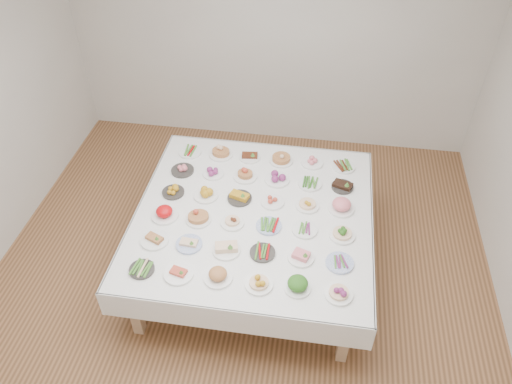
# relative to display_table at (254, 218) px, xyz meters

# --- Properties ---
(room_envelope) EXTENTS (5.02, 5.02, 2.81)m
(room_envelope) POSITION_rel_display_table_xyz_m (-0.11, -0.19, 1.15)
(room_envelope) COLOR #96643E
(room_envelope) RESTS_ON ground
(display_table) EXTENTS (2.20, 2.20, 0.75)m
(display_table) POSITION_rel_display_table_xyz_m (0.00, 0.00, 0.00)
(display_table) COLOR white
(display_table) RESTS_ON ground
(dish_0) EXTENTS (0.21, 0.21, 0.05)m
(dish_0) POSITION_rel_display_table_xyz_m (-0.81, -0.81, 0.09)
(dish_0) COLOR #2F2D2A
(dish_0) RESTS_ON display_table
(dish_1) EXTENTS (0.24, 0.24, 0.09)m
(dish_1) POSITION_rel_display_table_xyz_m (-0.49, -0.81, 0.10)
(dish_1) COLOR white
(dish_1) RESTS_ON display_table
(dish_2) EXTENTS (0.23, 0.23, 0.13)m
(dish_2) POSITION_rel_display_table_xyz_m (-0.17, -0.80, 0.12)
(dish_2) COLOR white
(dish_2) RESTS_ON display_table
(dish_3) EXTENTS (0.22, 0.22, 0.13)m
(dish_3) POSITION_rel_display_table_xyz_m (0.17, -0.82, 0.13)
(dish_3) COLOR white
(dish_3) RESTS_ON display_table
(dish_4) EXTENTS (0.21, 0.21, 0.13)m
(dish_4) POSITION_rel_display_table_xyz_m (0.48, -0.80, 0.13)
(dish_4) COLOR white
(dish_4) RESTS_ON display_table
(dish_5) EXTENTS (0.22, 0.22, 0.13)m
(dish_5) POSITION_rel_display_table_xyz_m (0.81, -0.82, 0.13)
(dish_5) COLOR white
(dish_5) RESTS_ON display_table
(dish_6) EXTENTS (0.24, 0.24, 0.09)m
(dish_6) POSITION_rel_display_table_xyz_m (-0.80, -0.48, 0.10)
(dish_6) COLOR white
(dish_6) RESTS_ON display_table
(dish_7) EXTENTS (0.23, 0.23, 0.09)m
(dish_7) POSITION_rel_display_table_xyz_m (-0.49, -0.48, 0.10)
(dish_7) COLOR #4C66B2
(dish_7) RESTS_ON display_table
(dish_8) EXTENTS (0.24, 0.24, 0.12)m
(dish_8) POSITION_rel_display_table_xyz_m (-0.16, -0.49, 0.12)
(dish_8) COLOR white
(dish_8) RESTS_ON display_table
(dish_9) EXTENTS (0.22, 0.22, 0.05)m
(dish_9) POSITION_rel_display_table_xyz_m (0.15, -0.48, 0.09)
(dish_9) COLOR #2F2D2A
(dish_9) RESTS_ON display_table
(dish_10) EXTENTS (0.22, 0.22, 0.10)m
(dish_10) POSITION_rel_display_table_xyz_m (0.48, -0.48, 0.11)
(dish_10) COLOR white
(dish_10) RESTS_ON display_table
(dish_11) EXTENTS (0.23, 0.23, 0.05)m
(dish_11) POSITION_rel_display_table_xyz_m (0.81, -0.49, 0.09)
(dish_11) COLOR #4C66B2
(dish_11) RESTS_ON display_table
(dish_12) EXTENTS (0.24, 0.24, 0.13)m
(dish_12) POSITION_rel_display_table_xyz_m (-0.80, -0.17, 0.12)
(dish_12) COLOR white
(dish_12) RESTS_ON display_table
(dish_13) EXTENTS (0.25, 0.24, 0.15)m
(dish_13) POSITION_rel_display_table_xyz_m (-0.48, -0.17, 0.14)
(dish_13) COLOR white
(dish_13) RESTS_ON display_table
(dish_14) EXTENTS (0.21, 0.21, 0.10)m
(dish_14) POSITION_rel_display_table_xyz_m (-0.17, -0.16, 0.11)
(dish_14) COLOR white
(dish_14) RESTS_ON display_table
(dish_15) EXTENTS (0.23, 0.23, 0.06)m
(dish_15) POSITION_rel_display_table_xyz_m (0.16, -0.16, 0.09)
(dish_15) COLOR #4C66B2
(dish_15) RESTS_ON display_table
(dish_16) EXTENTS (0.23, 0.23, 0.05)m
(dish_16) POSITION_rel_display_table_xyz_m (0.49, -0.15, 0.08)
(dish_16) COLOR white
(dish_16) RESTS_ON display_table
(dish_17) EXTENTS (0.26, 0.26, 0.13)m
(dish_17) POSITION_rel_display_table_xyz_m (0.82, -0.17, 0.13)
(dish_17) COLOR white
(dish_17) RESTS_ON display_table
(dish_18) EXTENTS (0.21, 0.21, 0.08)m
(dish_18) POSITION_rel_display_table_xyz_m (-0.81, 0.15, 0.10)
(dish_18) COLOR #2F2D2A
(dish_18) RESTS_ON display_table
(dish_19) EXTENTS (0.23, 0.23, 0.11)m
(dish_19) POSITION_rel_display_table_xyz_m (-0.49, 0.16, 0.12)
(dish_19) COLOR white
(dish_19) RESTS_ON display_table
(dish_20) EXTENTS (0.23, 0.23, 0.10)m
(dish_20) POSITION_rel_display_table_xyz_m (-0.16, 0.17, 0.11)
(dish_20) COLOR #2F2D2A
(dish_20) RESTS_ON display_table
(dish_21) EXTENTS (0.22, 0.22, 0.09)m
(dish_21) POSITION_rel_display_table_xyz_m (0.16, 0.16, 0.10)
(dish_21) COLOR white
(dish_21) RESTS_ON display_table
(dish_22) EXTENTS (0.22, 0.22, 0.12)m
(dish_22) POSITION_rel_display_table_xyz_m (0.49, 0.16, 0.12)
(dish_22) COLOR white
(dish_22) RESTS_ON display_table
(dish_23) EXTENTS (0.24, 0.24, 0.15)m
(dish_23) POSITION_rel_display_table_xyz_m (0.80, 0.17, 0.14)
(dish_23) COLOR white
(dish_23) RESTS_ON display_table
(dish_24) EXTENTS (0.23, 0.23, 0.09)m
(dish_24) POSITION_rel_display_table_xyz_m (-0.81, 0.49, 0.10)
(dish_24) COLOR #2F2D2A
(dish_24) RESTS_ON display_table
(dish_25) EXTENTS (0.21, 0.21, 0.09)m
(dish_25) POSITION_rel_display_table_xyz_m (-0.49, 0.49, 0.10)
(dish_25) COLOR white
(dish_25) RESTS_ON display_table
(dish_26) EXTENTS (0.23, 0.23, 0.14)m
(dish_26) POSITION_rel_display_table_xyz_m (-0.16, 0.49, 0.13)
(dish_26) COLOR white
(dish_26) RESTS_ON display_table
(dish_27) EXTENTS (0.24, 0.24, 0.11)m
(dish_27) POSITION_rel_display_table_xyz_m (0.16, 0.49, 0.12)
(dish_27) COLOR white
(dish_27) RESTS_ON display_table
(dish_28) EXTENTS (0.23, 0.23, 0.06)m
(dish_28) POSITION_rel_display_table_xyz_m (0.49, 0.48, 0.09)
(dish_28) COLOR white
(dish_28) RESTS_ON display_table
(dish_29) EXTENTS (0.21, 0.21, 0.10)m
(dish_29) POSITION_rel_display_table_xyz_m (0.81, 0.48, 0.11)
(dish_29) COLOR #2F2D2A
(dish_29) RESTS_ON display_table
(dish_30) EXTENTS (0.23, 0.23, 0.06)m
(dish_30) POSITION_rel_display_table_xyz_m (-0.81, 0.80, 0.09)
(dish_30) COLOR white
(dish_30) RESTS_ON display_table
(dish_31) EXTENTS (0.26, 0.25, 0.16)m
(dish_31) POSITION_rel_display_table_xyz_m (-0.48, 0.81, 0.14)
(dish_31) COLOR white
(dish_31) RESTS_ON display_table
(dish_32) EXTENTS (0.22, 0.22, 0.10)m
(dish_32) POSITION_rel_display_table_xyz_m (-0.17, 0.81, 0.11)
(dish_32) COLOR white
(dish_32) RESTS_ON display_table
(dish_33) EXTENTS (0.24, 0.24, 0.14)m
(dish_33) POSITION_rel_display_table_xyz_m (0.17, 0.80, 0.13)
(dish_33) COLOR white
(dish_33) RESTS_ON display_table
(dish_34) EXTENTS (0.22, 0.22, 0.09)m
(dish_34) POSITION_rel_display_table_xyz_m (0.49, 0.81, 0.10)
(dish_34) COLOR white
(dish_34) RESTS_ON display_table
(dish_35) EXTENTS (0.25, 0.23, 0.06)m
(dish_35) POSITION_rel_display_table_xyz_m (0.81, 0.80, 0.09)
(dish_35) COLOR white
(dish_35) RESTS_ON display_table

